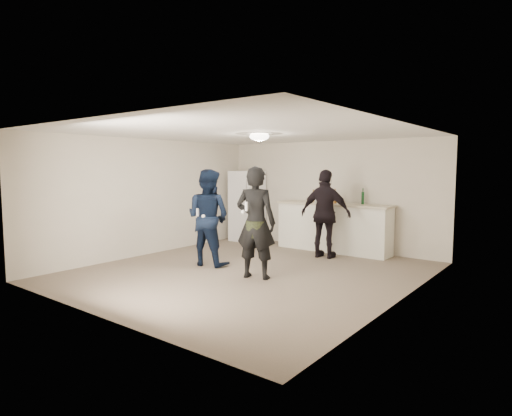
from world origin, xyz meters
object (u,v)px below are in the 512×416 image
Objects in this scene: man at (208,217)px; woman at (256,223)px; counter at (333,228)px; spectator at (326,214)px; shaker at (316,199)px; fridge at (247,206)px.

woman is (1.34, -0.23, 0.03)m from man.
counter is 1.41× the size of spectator.
counter is 2.97m from woman.
shaker is at bearing -166.22° from counter.
spectator is at bearing -136.85° from man.
man is at bearing 47.05° from spectator.
fridge is at bearing 179.32° from shaker.
fridge is at bearing -20.13° from spectator.
man is at bearing -66.52° from fridge.
spectator is at bearing -47.65° from shaker.
shaker is 2.77m from man.
man reaches higher than shaker.
shaker is at bearing -98.15° from woman.
fridge is 0.97× the size of man.
counter is at bearing -80.87° from spectator.
shaker is (-0.38, -0.09, 0.65)m from counter.
woman reaches higher than spectator.
fridge is at bearing -66.00° from woman.
shaker is at bearing -53.62° from spectator.
woman is (0.05, -2.94, 0.43)m from counter.
shaker is (2.05, -0.02, 0.28)m from fridge.
counter is 3.02m from man.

